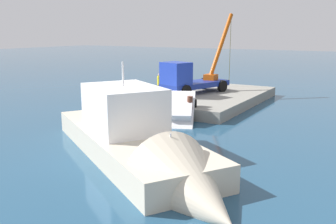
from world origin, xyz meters
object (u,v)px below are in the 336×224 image
at_px(crane_truck, 189,77).
at_px(dock_worker, 159,84).
at_px(moored_yacht, 147,157).
at_px(salvaged_car, 181,113).

bearing_deg(crane_truck, dock_worker, -52.91).
height_order(crane_truck, moored_yacht, crane_truck).
relative_size(dock_worker, salvaged_car, 0.40).
bearing_deg(dock_worker, crane_truck, 127.09).
bearing_deg(crane_truck, salvaged_car, 23.14).
height_order(salvaged_car, moored_yacht, moored_yacht).
height_order(dock_worker, salvaged_car, dock_worker).
bearing_deg(salvaged_car, dock_worker, -136.14).
xyz_separation_m(crane_truck, moored_yacht, (14.75, 5.56, -1.67)).
distance_m(crane_truck, dock_worker, 2.58).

